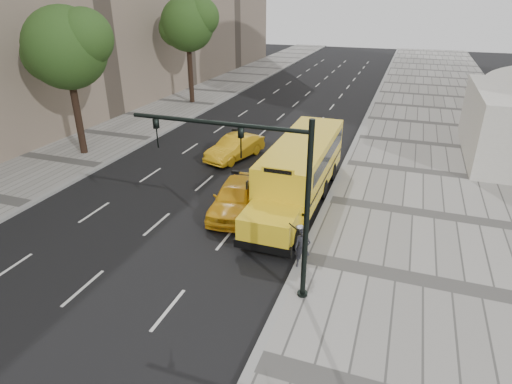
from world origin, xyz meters
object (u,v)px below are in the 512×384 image
(taxi_near, at_px, (236,197))
(pedestrian, at_px, (302,248))
(tree_b, at_px, (67,48))
(school_bus, at_px, (301,166))
(tree_c, at_px, (188,24))
(taxi_far, at_px, (235,148))
(traffic_signal, at_px, (265,186))

(taxi_near, xyz_separation_m, pedestrian, (4.15, -3.60, 0.16))
(tree_b, distance_m, taxi_near, 14.38)
(school_bus, bearing_deg, tree_c, 131.37)
(tree_c, relative_size, taxi_far, 2.13)
(taxi_far, xyz_separation_m, pedestrian, (7.01, -10.46, 0.23))
(taxi_far, relative_size, pedestrian, 2.73)
(tree_c, bearing_deg, pedestrian, -54.47)
(tree_b, height_order, tree_c, tree_c)
(taxi_near, relative_size, taxi_far, 1.06)
(school_bus, xyz_separation_m, taxi_far, (-5.36, 4.19, -1.03))
(school_bus, xyz_separation_m, taxi_near, (-2.50, -2.67, -0.96))
(tree_b, relative_size, traffic_signal, 1.43)
(tree_c, height_order, traffic_signal, tree_c)
(taxi_far, distance_m, traffic_signal, 13.95)
(school_bus, height_order, traffic_signal, traffic_signal)
(school_bus, bearing_deg, taxi_far, 141.95)
(pedestrian, bearing_deg, taxi_near, 129.25)
(tree_b, xyz_separation_m, pedestrian, (16.56, -7.81, -5.77))
(tree_c, distance_m, pedestrian, 29.17)
(tree_b, height_order, pedestrian, tree_b)
(school_bus, height_order, taxi_far, school_bus)
(taxi_near, distance_m, taxi_far, 7.43)
(tree_b, xyz_separation_m, taxi_far, (9.55, 2.65, -6.01))
(school_bus, relative_size, pedestrian, 7.04)
(tree_c, xyz_separation_m, pedestrian, (16.56, -23.19, -6.22))
(taxi_far, bearing_deg, traffic_signal, -47.17)
(taxi_far, bearing_deg, pedestrian, -39.87)
(tree_c, height_order, taxi_near, tree_c)
(taxi_near, distance_m, traffic_signal, 6.97)
(tree_b, xyz_separation_m, taxi_near, (12.41, -4.21, -5.93))
(tree_b, bearing_deg, taxi_near, -18.74)
(taxi_near, height_order, pedestrian, pedestrian)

